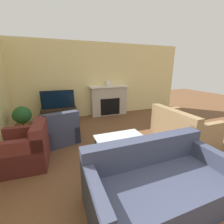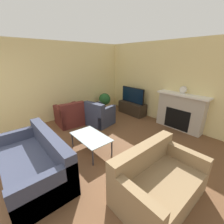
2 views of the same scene
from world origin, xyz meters
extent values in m
cube|color=beige|center=(0.00, 5.17, 1.35)|extent=(7.94, 0.06, 2.70)
cube|color=#B2A899|center=(0.82, 4.98, 0.57)|extent=(1.40, 0.32, 1.14)
cube|color=black|center=(0.82, 4.82, 0.36)|extent=(0.77, 0.01, 0.64)
cube|color=white|center=(0.82, 4.95, 1.12)|extent=(1.52, 0.38, 0.05)
cube|color=#2D2319|center=(-1.06, 4.84, 0.24)|extent=(1.15, 0.44, 0.48)
cube|color=black|center=(-1.06, 4.84, 0.78)|extent=(1.07, 0.05, 0.60)
cube|color=black|center=(-1.06, 4.82, 0.78)|extent=(1.03, 0.01, 0.56)
cube|color=#33384C|center=(0.04, 0.84, 0.21)|extent=(1.90, 0.95, 0.42)
cube|color=#33384C|center=(0.04, 1.21, 0.62)|extent=(1.90, 0.20, 0.40)
cube|color=#33384C|center=(-0.84, 0.84, 0.33)|extent=(0.14, 0.95, 0.66)
cube|color=#33384C|center=(0.92, 0.84, 0.33)|extent=(0.14, 0.95, 0.66)
cube|color=#8C704C|center=(1.87, 2.26, 0.21)|extent=(0.92, 1.47, 0.42)
cube|color=#8C704C|center=(1.51, 2.26, 0.62)|extent=(0.20, 1.47, 0.40)
cube|color=#8C704C|center=(1.87, 1.60, 0.33)|extent=(0.92, 0.14, 0.66)
cube|color=#8C704C|center=(1.87, 2.93, 0.33)|extent=(0.92, 0.14, 0.66)
cube|color=#5B231E|center=(-1.77, 2.48, 0.21)|extent=(0.86, 0.86, 0.42)
cube|color=#5B231E|center=(-1.47, 2.46, 0.62)|extent=(0.25, 0.82, 0.40)
cube|color=#5B231E|center=(-1.75, 2.81, 0.33)|extent=(0.82, 0.19, 0.66)
cube|color=#5B231E|center=(-1.79, 2.14, 0.33)|extent=(0.82, 0.19, 0.66)
cube|color=#33384C|center=(-1.11, 3.26, 0.21)|extent=(0.92, 0.92, 0.42)
cube|color=#33384C|center=(-1.04, 2.99, 0.62)|extent=(0.80, 0.37, 0.40)
cube|color=#33384C|center=(-0.80, 3.33, 0.33)|extent=(0.31, 0.78, 0.66)
cube|color=#33384C|center=(-1.41, 3.19, 0.33)|extent=(0.31, 0.78, 0.66)
cylinder|color=#333338|center=(-0.42, 1.88, 0.19)|extent=(0.04, 0.04, 0.39)
cylinder|color=#333338|center=(0.51, 1.88, 0.19)|extent=(0.04, 0.04, 0.39)
cylinder|color=#333338|center=(-0.42, 2.41, 0.19)|extent=(0.04, 0.04, 0.39)
cylinder|color=#333338|center=(0.51, 2.41, 0.19)|extent=(0.04, 0.04, 0.39)
cube|color=silver|center=(0.05, 2.15, 0.40)|extent=(1.01, 0.60, 0.02)
cylinder|color=#AD704C|center=(-2.06, 4.22, 0.09)|extent=(0.29, 0.29, 0.18)
cylinder|color=#4C3823|center=(-2.06, 4.22, 0.26)|extent=(0.03, 0.03, 0.15)
sphere|color=#235628|center=(-2.06, 4.22, 0.52)|extent=(0.49, 0.49, 0.49)
cube|color=beige|center=(0.80, 4.98, 1.16)|extent=(0.14, 0.07, 0.03)
cylinder|color=beige|center=(0.80, 4.98, 1.27)|extent=(0.20, 0.07, 0.20)
cylinder|color=white|center=(0.80, 4.95, 1.27)|extent=(0.16, 0.00, 0.16)
camera|label=1|loc=(-1.12, -0.44, 1.78)|focal=24.00mm
camera|label=2|loc=(2.77, 0.48, 2.18)|focal=24.00mm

